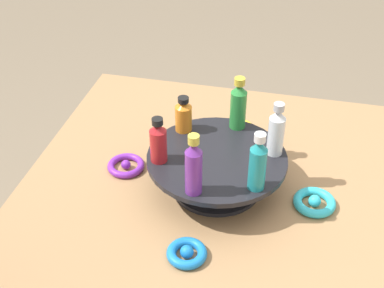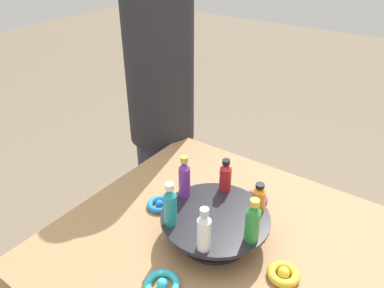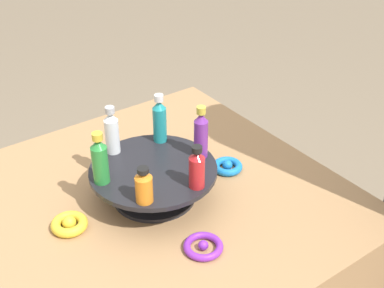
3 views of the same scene
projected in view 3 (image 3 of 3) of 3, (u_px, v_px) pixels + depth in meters
name	position (u px, v px, depth m)	size (l,w,h in m)	color
display_stand	(154.00, 179.00, 1.32)	(0.31, 0.31, 0.09)	black
bottle_clear	(112.00, 132.00, 1.33)	(0.04, 0.04, 0.13)	silver
bottle_green	(100.00, 160.00, 1.22)	(0.04, 0.04, 0.13)	#288438
bottle_orange	(144.00, 186.00, 1.17)	(0.04, 0.04, 0.09)	orange
bottle_red	(197.00, 168.00, 1.21)	(0.04, 0.04, 0.11)	#B21E23
bottle_purple	(201.00, 134.00, 1.31)	(0.04, 0.04, 0.14)	#702D93
bottle_teal	(160.00, 120.00, 1.38)	(0.04, 0.04, 0.13)	teal
ribbon_bow_purple	(203.00, 246.00, 1.18)	(0.09, 0.09, 0.02)	purple
ribbon_bow_blue	(227.00, 166.00, 1.44)	(0.08, 0.08, 0.03)	blue
ribbon_bow_teal	(116.00, 152.00, 1.50)	(0.09, 0.09, 0.03)	#2DB7CC
ribbon_bow_gold	(69.00, 224.00, 1.24)	(0.09, 0.09, 0.03)	gold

